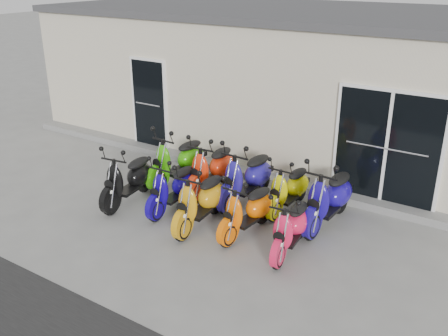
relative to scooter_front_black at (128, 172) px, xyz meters
The scene contains 16 objects.
ground 1.75m from the scooter_front_black, 13.27° to the left, with size 80.00×80.00×0.00m, color gray.
building 5.88m from the scooter_front_black, 74.09° to the left, with size 14.00×6.00×3.20m, color beige.
roof_cap 6.37m from the scooter_front_black, 74.09° to the left, with size 14.20×6.20×0.16m, color #3F3F42.
front_step 2.93m from the scooter_front_black, 56.44° to the left, with size 14.00×0.40×0.15m, color gray.
door_left 3.08m from the scooter_front_black, 122.34° to the left, with size 1.07×0.08×2.22m, color black.
door_right 4.94m from the scooter_front_black, 31.28° to the left, with size 2.02×0.08×2.22m, color black.
scooter_front_black is the anchor object (origin of this frame).
scooter_front_blue 0.96m from the scooter_front_black, 13.53° to the left, with size 0.58×1.60×1.18m, color #110381, non-canonical shape.
scooter_front_orange_a 1.74m from the scooter_front_black, ahead, with size 0.63×1.73×1.27m, color orange, non-canonical shape.
scooter_front_orange_b 2.59m from the scooter_front_black, ahead, with size 0.58×1.58×1.17m, color #FB6603, non-canonical shape.
scooter_front_red 3.47m from the scooter_front_black, ahead, with size 0.56×1.55×1.15m, color #EA1A48, non-canonical shape.
scooter_back_green 1.29m from the scooter_front_black, 79.64° to the left, with size 0.66×1.81×1.34m, color #39AD0A, non-canonical shape.
scooter_back_red 1.68m from the scooter_front_black, 49.32° to the left, with size 0.66×1.80×1.33m, color red, non-canonical shape.
scooter_back_blue 2.30m from the scooter_front_black, 32.78° to the left, with size 0.67×1.85×1.37m, color #22188E, non-canonical shape.
scooter_back_yellow 3.11m from the scooter_front_black, 26.52° to the left, with size 0.57×1.58×1.16m, color #D2CE05, non-canonical shape.
scooter_back_extra 3.84m from the scooter_front_black, 18.97° to the left, with size 0.67×1.85×1.37m, color #190C87, non-canonical shape.
Camera 1 is at (4.82, -6.81, 4.36)m, focal length 40.00 mm.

